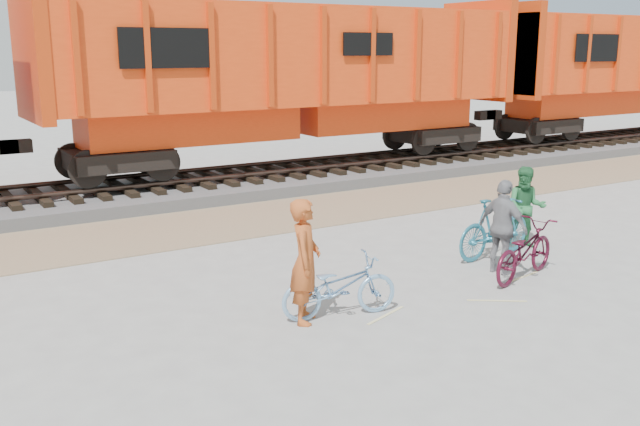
# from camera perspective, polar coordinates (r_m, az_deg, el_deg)

# --- Properties ---
(ground) EXTENTS (120.00, 120.00, 0.00)m
(ground) POSITION_cam_1_polar(r_m,az_deg,el_deg) (11.54, 6.89, -5.97)
(ground) COLOR #9E9E99
(ground) RESTS_ON ground
(gravel_strip) EXTENTS (120.00, 3.00, 0.02)m
(gravel_strip) POSITION_cam_1_polar(r_m,az_deg,el_deg) (16.02, -5.40, -0.46)
(gravel_strip) COLOR #997E5F
(gravel_strip) RESTS_ON ground
(ballast_bed) EXTENTS (120.00, 4.00, 0.30)m
(ballast_bed) POSITION_cam_1_polar(r_m,az_deg,el_deg) (19.13, -10.08, 2.04)
(ballast_bed) COLOR slate
(ballast_bed) RESTS_ON ground
(track) EXTENTS (120.00, 2.60, 0.24)m
(track) POSITION_cam_1_polar(r_m,az_deg,el_deg) (19.07, -10.12, 3.00)
(track) COLOR black
(track) RESTS_ON ballast_bed
(hopper_car_center) EXTENTS (14.00, 3.13, 4.65)m
(hopper_car_center) POSITION_cam_1_polar(r_m,az_deg,el_deg) (20.12, -2.13, 10.97)
(hopper_car_center) COLOR black
(hopper_car_center) RESTS_ON track
(hopper_car_right) EXTENTS (14.00, 3.13, 4.65)m
(hopper_car_right) POSITION_cam_1_polar(r_m,az_deg,el_deg) (30.46, 23.71, 10.62)
(hopper_car_right) COLOR black
(hopper_car_right) RESTS_ON track
(bicycle_blue) EXTENTS (1.80, 0.95, 0.90)m
(bicycle_blue) POSITION_cam_1_polar(r_m,az_deg,el_deg) (10.14, 1.56, -5.91)
(bicycle_blue) COLOR #7CADD9
(bicycle_blue) RESTS_ON ground
(bicycle_teal) EXTENTS (1.90, 0.69, 1.12)m
(bicycle_teal) POSITION_cam_1_polar(r_m,az_deg,el_deg) (13.35, 13.80, -1.13)
(bicycle_teal) COLOR teal
(bicycle_teal) RESTS_ON ground
(bicycle_maroon) EXTENTS (1.93, 1.12, 0.96)m
(bicycle_maroon) POSITION_cam_1_polar(r_m,az_deg,el_deg) (12.26, 16.02, -2.92)
(bicycle_maroon) COLOR #470E21
(bicycle_maroon) RESTS_ON ground
(person_solo) EXTENTS (0.72, 0.77, 1.76)m
(person_solo) POSITION_cam_1_polar(r_m,az_deg,el_deg) (9.84, -1.19, -3.88)
(person_solo) COLOR #AE4D1F
(person_solo) RESTS_ON ground
(person_man) EXTENTS (0.95, 0.95, 1.56)m
(person_man) POSITION_cam_1_polar(r_m,az_deg,el_deg) (14.14, 16.14, 0.44)
(person_man) COLOR #286A3B
(person_man) RESTS_ON ground
(person_woman) EXTENTS (0.51, 0.99, 1.62)m
(person_woman) POSITION_cam_1_polar(r_m,az_deg,el_deg) (12.36, 14.44, -1.10)
(person_woman) COLOR gray
(person_woman) RESTS_ON ground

